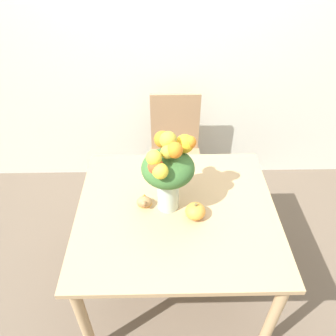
% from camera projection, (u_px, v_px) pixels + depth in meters
% --- Properties ---
extents(ground_plane, '(12.00, 12.00, 0.00)m').
position_uv_depth(ground_plane, '(175.00, 281.00, 2.34)').
color(ground_plane, brown).
extents(wall_back, '(8.00, 0.06, 2.70)m').
position_uv_depth(wall_back, '(171.00, 31.00, 2.44)').
color(wall_back, silver).
rests_on(wall_back, ground_plane).
extents(dining_table, '(1.14, 1.03, 0.75)m').
position_uv_depth(dining_table, '(176.00, 221.00, 1.93)').
color(dining_table, tan).
rests_on(dining_table, ground_plane).
extents(flower_vase, '(0.29, 0.36, 0.49)m').
position_uv_depth(flower_vase, '(168.00, 169.00, 1.71)').
color(flower_vase, '#B2CCBC').
rests_on(flower_vase, dining_table).
extents(pumpkin, '(0.11, 0.11, 0.10)m').
position_uv_depth(pumpkin, '(195.00, 211.00, 1.80)').
color(pumpkin, gold).
rests_on(pumpkin, dining_table).
extents(turkey_figurine, '(0.09, 0.12, 0.07)m').
position_uv_depth(turkey_figurine, '(144.00, 200.00, 1.87)').
color(turkey_figurine, '#A87A4C').
rests_on(turkey_figurine, dining_table).
extents(dining_chair_near_window, '(0.42, 0.42, 0.95)m').
position_uv_depth(dining_chair_near_window, '(175.00, 153.00, 2.71)').
color(dining_chair_near_window, '#9E7A56').
rests_on(dining_chair_near_window, ground_plane).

